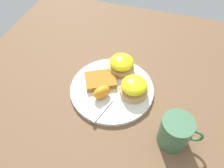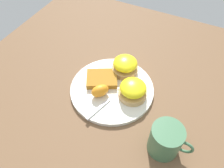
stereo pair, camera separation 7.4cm
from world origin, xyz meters
name	(u,v)px [view 2 (the right image)]	position (x,y,z in m)	size (l,w,h in m)	color
ground_plane	(112,90)	(0.00, 0.00, 0.00)	(1.10, 1.10, 0.00)	brown
plate	(112,89)	(0.00, 0.00, 0.01)	(0.29, 0.29, 0.01)	silver
sandwich_benedict_left	(133,90)	(0.08, 0.00, 0.04)	(0.09, 0.09, 0.06)	tan
sandwich_benedict_right	(125,66)	(0.01, 0.09, 0.04)	(0.09, 0.09, 0.06)	tan
hashbrown_patty	(102,79)	(-0.05, 0.01, 0.02)	(0.11, 0.08, 0.02)	#9E691F
orange_wedge	(100,91)	(-0.02, -0.05, 0.04)	(0.06, 0.04, 0.04)	orange
fork	(112,98)	(0.02, -0.04, 0.02)	(0.07, 0.19, 0.00)	silver
cup	(166,140)	(0.22, -0.13, 0.05)	(0.12, 0.09, 0.10)	#42704C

